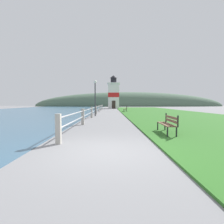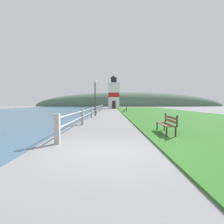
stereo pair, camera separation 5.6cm
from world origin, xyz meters
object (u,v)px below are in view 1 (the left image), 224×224
at_px(park_bench_midway, 126,109).
at_px(lighthouse, 114,94).
at_px(park_bench_near, 168,123).
at_px(lamp_post, 95,91).

xyz_separation_m(park_bench_midway, lighthouse, (-1.67, 16.92, 3.14)).
bearing_deg(lighthouse, park_bench_near, -87.04).
height_order(park_bench_midway, lamp_post, lamp_post).
bearing_deg(park_bench_midway, lighthouse, -81.96).
relative_size(park_bench_near, lamp_post, 0.46).
xyz_separation_m(park_bench_near, park_bench_midway, (-0.24, 20.08, -0.00)).
distance_m(park_bench_near, park_bench_midway, 20.09).
distance_m(park_bench_midway, lighthouse, 17.29).
distance_m(park_bench_midway, lamp_post, 10.06).
height_order(park_bench_near, lighthouse, lighthouse).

